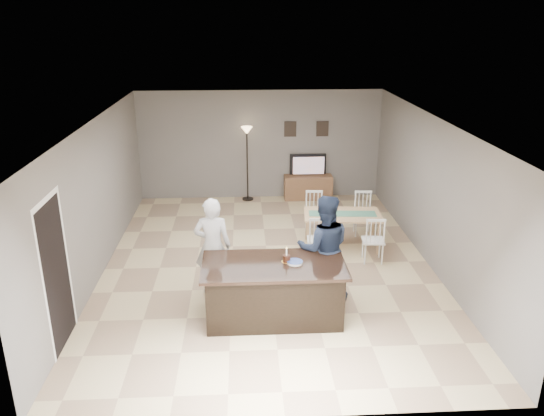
{
  "coord_description": "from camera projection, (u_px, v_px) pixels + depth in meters",
  "views": [
    {
      "loc": [
        -0.43,
        -8.91,
        4.37
      ],
      "look_at": [
        0.06,
        -0.3,
        1.24
      ],
      "focal_mm": 35.0,
      "sensor_mm": 36.0,
      "label": 1
    }
  ],
  "objects": [
    {
      "name": "floor",
      "position": [
        268.0,
        265.0,
        9.87
      ],
      "size": [
        8.0,
        8.0,
        0.0
      ],
      "primitive_type": "plane",
      "color": "#CDB583",
      "rests_on": "ground"
    },
    {
      "name": "floor_lamp",
      "position": [
        247.0,
        144.0,
        12.92
      ],
      "size": [
        0.28,
        0.28,
        1.86
      ],
      "color": "black",
      "rests_on": "floor"
    },
    {
      "name": "television",
      "position": [
        308.0,
        165.0,
        13.25
      ],
      "size": [
        0.91,
        0.12,
        0.53
      ],
      "primitive_type": "imported",
      "rotation": [
        0.0,
        0.0,
        3.14
      ],
      "color": "black",
      "rests_on": "tv_console"
    },
    {
      "name": "woman",
      "position": [
        213.0,
        246.0,
        8.64
      ],
      "size": [
        0.63,
        0.44,
        1.67
      ],
      "primitive_type": "imported",
      "rotation": [
        0.0,
        0.0,
        3.07
      ],
      "color": "silver",
      "rests_on": "floor"
    },
    {
      "name": "doorway",
      "position": [
        55.0,
        262.0,
        7.13
      ],
      "size": [
        0.0,
        2.1,
        2.65
      ],
      "color": "black",
      "rests_on": "floor"
    },
    {
      "name": "kitchen_island",
      "position": [
        274.0,
        290.0,
        8.03
      ],
      "size": [
        2.15,
        1.1,
        0.9
      ],
      "color": "black",
      "rests_on": "floor"
    },
    {
      "name": "tv_screen_glow",
      "position": [
        309.0,
        166.0,
        13.17
      ],
      "size": [
        0.78,
        0.0,
        0.78
      ],
      "primitive_type": "plane",
      "rotation": [
        1.57,
        0.0,
        3.14
      ],
      "color": "orange",
      "rests_on": "tv_console"
    },
    {
      "name": "man",
      "position": [
        324.0,
        248.0,
        8.44
      ],
      "size": [
        0.89,
        0.7,
        1.77
      ],
      "primitive_type": "imported",
      "rotation": [
        0.0,
        0.0,
        3.1
      ],
      "color": "#1A2339",
      "rests_on": "floor"
    },
    {
      "name": "room_shell",
      "position": [
        268.0,
        179.0,
        9.3
      ],
      "size": [
        8.0,
        8.0,
        8.0
      ],
      "color": "slate",
      "rests_on": "floor"
    },
    {
      "name": "birthday_cake",
      "position": [
        286.0,
        258.0,
        7.93
      ],
      "size": [
        0.15,
        0.15,
        0.24
      ],
      "color": "#EEBF46",
      "rests_on": "kitchen_island"
    },
    {
      "name": "picture_frames",
      "position": [
        306.0,
        129.0,
        13.07
      ],
      "size": [
        1.1,
        0.02,
        0.38
      ],
      "color": "black",
      "rests_on": "room_shell"
    },
    {
      "name": "dining_table",
      "position": [
        342.0,
        220.0,
        10.47
      ],
      "size": [
        1.57,
        1.8,
        0.92
      ],
      "rotation": [
        0.0,
        0.0,
        -0.08
      ],
      "color": "tan",
      "rests_on": "floor"
    },
    {
      "name": "tv_console",
      "position": [
        308.0,
        187.0,
        13.37
      ],
      "size": [
        1.2,
        0.4,
        0.6
      ],
      "primitive_type": "cube",
      "color": "brown",
      "rests_on": "floor"
    },
    {
      "name": "plate_stack",
      "position": [
        295.0,
        262.0,
        7.89
      ],
      "size": [
        0.24,
        0.24,
        0.04
      ],
      "color": "white",
      "rests_on": "kitchen_island"
    }
  ]
}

